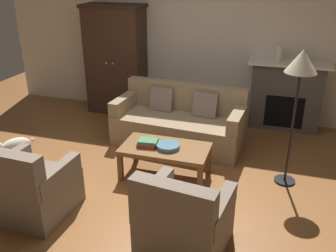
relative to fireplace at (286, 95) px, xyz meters
name	(u,v)px	position (x,y,z in m)	size (l,w,h in m)	color
ground_plane	(149,183)	(-1.55, -2.30, -0.57)	(9.60, 9.60, 0.00)	brown
back_wall	(198,36)	(-1.55, 0.25, 0.83)	(7.20, 0.10, 2.80)	silver
fireplace	(286,95)	(0.00, 0.00, 0.00)	(1.26, 0.48, 1.12)	#4C4947
armoire	(116,60)	(-2.95, -0.08, 0.39)	(1.06, 0.57, 1.91)	#382319
couch	(180,123)	(-1.50, -1.06, -0.25)	(1.97, 0.99, 0.86)	#937A5B
coffee_table	(165,151)	(-1.41, -2.07, -0.20)	(1.10, 0.60, 0.42)	brown
fruit_bowl	(168,146)	(-1.36, -2.09, -0.12)	(0.30, 0.30, 0.05)	slate
book_stack	(148,143)	(-1.63, -2.11, -0.11)	(0.26, 0.20, 0.09)	#B73833
mantel_vase_cream	(279,53)	(-0.18, -0.02, 0.68)	(0.11, 0.11, 0.25)	beige
mantel_vase_jade	(303,57)	(0.18, -0.02, 0.63)	(0.10, 0.10, 0.17)	slate
armchair_near_left	(31,189)	(-2.55, -3.24, -0.25)	(0.81, 0.80, 0.88)	#756656
armchair_near_right	(183,222)	(-0.84, -3.31, -0.25)	(0.86, 0.86, 0.88)	#756656
floor_lamp	(301,70)	(0.08, -1.75, 0.88)	(0.36, 0.36, 1.67)	black
dog	(13,147)	(-3.49, -2.35, -0.32)	(0.40, 0.50, 0.39)	beige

